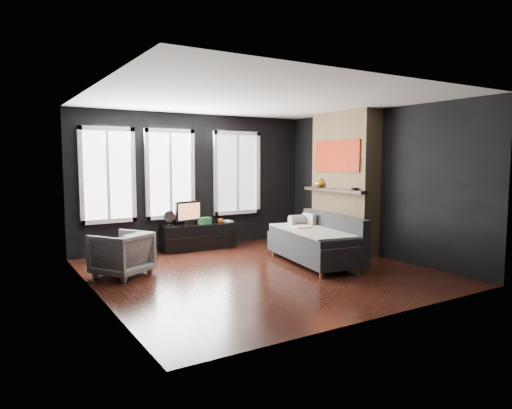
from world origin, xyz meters
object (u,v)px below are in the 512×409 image
armchair (122,252)px  media_console (198,236)px  sofa (314,239)px  mantel_vase (320,182)px  mug (220,220)px  book (223,216)px  monitor (188,211)px

armchair → media_console: size_ratio=0.51×
sofa → mantel_vase: (0.95, 1.03, 0.90)m
mug → armchair: bearing=-152.0°
book → mantel_vase: mantel_vase is taller
mantel_vase → media_console: bearing=150.7°
armchair → media_console: armchair is taller
book → sofa: bearing=-75.3°
sofa → media_console: sofa is taller
sofa → armchair: size_ratio=2.63×
sofa → media_console: bearing=127.5°
sofa → book: size_ratio=8.23×
media_console → mug: 0.56m
media_console → book: bearing=5.1°
mug → mantel_vase: (1.67, -1.09, 0.77)m
sofa → mantel_vase: bearing=57.0°
sofa → mantel_vase: 1.67m
monitor → book: 0.79m
media_console → book: (0.59, 0.02, 0.37)m
media_console → mug: size_ratio=13.21×
media_console → mantel_vase: size_ratio=7.13×
mug → mantel_vase: bearing=-33.2°
media_console → monitor: (-0.19, 0.01, 0.52)m
armchair → sofa: bearing=132.2°
armchair → media_console: 2.31m
armchair → mug: bearing=176.3°
monitor → mug: size_ratio=5.33×
monitor → armchair: bearing=-154.2°
media_console → armchair: bearing=-141.4°
armchair → book: bearing=177.2°
media_console → book: book is taller
mantel_vase → book: bearing=141.8°
mug → book: (0.13, 0.12, 0.06)m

